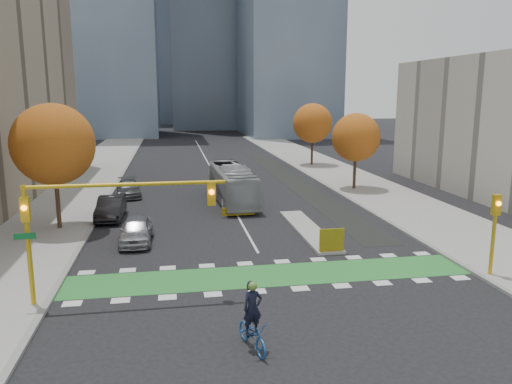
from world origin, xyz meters
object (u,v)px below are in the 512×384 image
object	(u,v)px
tree_west	(53,144)
tree_east_far	(313,123)
cyclist	(253,327)
parked_car_c	(129,188)
parked_car_a	(136,230)
tree_east_near	(356,137)
parked_car_b	(111,208)
traffic_signal_west	(92,211)
hazard_board	(332,240)
traffic_signal_east	(495,223)
bus	(232,184)

from	to	relation	value
tree_west	tree_east_far	size ratio (longest dim) A/B	1.08
cyclist	tree_west	bearing A→B (deg)	104.22
parked_car_c	parked_car_a	bearing A→B (deg)	-90.78
tree_east_near	parked_car_b	distance (m)	22.70
tree_west	traffic_signal_west	world-z (taller)	tree_west
hazard_board	cyclist	xyz separation A→B (m)	(-6.04, -9.67, 0.03)
cyclist	parked_car_b	world-z (taller)	cyclist
tree_west	traffic_signal_east	distance (m)	25.90
hazard_board	tree_east_far	distance (m)	35.13
tree_east_near	parked_car_a	world-z (taller)	tree_east_near
parked_car_b	parked_car_c	xyz separation A→B (m)	(0.61, 8.07, -0.11)
traffic_signal_east	tree_west	bearing A→B (deg)	150.93
traffic_signal_west	parked_car_c	xyz separation A→B (m)	(-0.46, 22.99, -3.34)
traffic_signal_west	bus	xyz separation A→B (m)	(8.15, 19.15, -2.52)
bus	parked_car_c	bearing A→B (deg)	153.53
bus	cyclist	bearing A→B (deg)	-97.76
tree_east_near	tree_east_far	size ratio (longest dim) A/B	0.92
parked_car_b	bus	bearing A→B (deg)	25.84
tree_east_near	parked_car_c	world-z (taller)	tree_east_near
parked_car_b	hazard_board	bearing A→B (deg)	-36.92
parked_car_a	parked_car_c	xyz separation A→B (m)	(-1.55, 14.23, -0.07)
tree_east_far	cyclist	xyz separation A→B (m)	(-14.54, -43.47, -4.41)
traffic_signal_east	hazard_board	bearing A→B (deg)	144.08
tree_west	tree_east_far	xyz separation A→B (m)	(24.50, 26.00, -0.38)
tree_east_near	bus	bearing A→B (deg)	-164.05
tree_east_near	parked_car_a	xyz separation A→B (m)	(-18.85, -13.74, -4.09)
hazard_board	tree_west	size ratio (longest dim) A/B	0.17
traffic_signal_east	cyclist	xyz separation A→B (m)	(-12.54, -4.97, -1.90)
hazard_board	bus	world-z (taller)	bus
bus	traffic_signal_east	bearing A→B (deg)	-64.17
tree_east_far	tree_east_near	bearing A→B (deg)	-91.79
traffic_signal_west	parked_car_c	distance (m)	23.24
traffic_signal_west	parked_car_a	world-z (taller)	traffic_signal_west
bus	traffic_signal_west	bearing A→B (deg)	-115.46
hazard_board	parked_car_a	bearing A→B (deg)	159.50
tree_east_far	traffic_signal_west	size ratio (longest dim) A/B	0.90
hazard_board	parked_car_b	distance (m)	16.53
traffic_signal_east	cyclist	world-z (taller)	traffic_signal_east
hazard_board	cyclist	size ratio (longest dim) A/B	0.56
parked_car_a	traffic_signal_east	bearing A→B (deg)	-25.41
cyclist	parked_car_a	xyz separation A→B (m)	(-4.81, 13.73, -0.06)
tree_east_near	bus	size ratio (longest dim) A/B	0.65
traffic_signal_east	bus	distance (m)	21.76
traffic_signal_east	parked_car_b	world-z (taller)	traffic_signal_east
tree_west	parked_car_a	world-z (taller)	tree_west
hazard_board	bus	bearing A→B (deg)	104.67
hazard_board	cyclist	world-z (taller)	cyclist
tree_east_near	bus	xyz separation A→B (m)	(-11.78, -3.37, -3.35)
parked_car_b	tree_west	bearing A→B (deg)	-139.99
parked_car_b	traffic_signal_west	bearing A→B (deg)	-84.67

